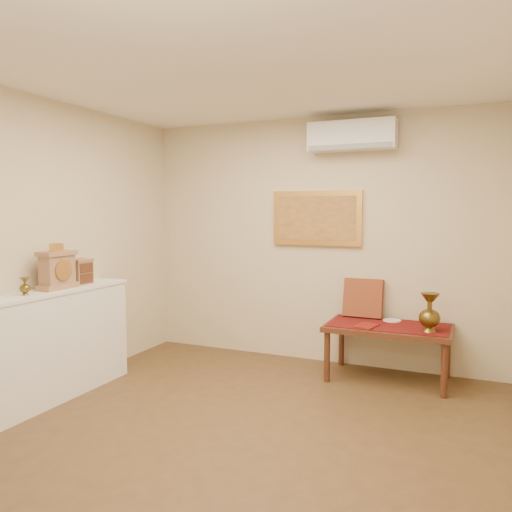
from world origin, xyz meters
The scene contains 16 objects.
floor centered at (0.00, 0.00, 0.00)m, with size 4.50×4.50×0.00m, color brown.
ceiling centered at (0.00, 0.00, 2.70)m, with size 4.50×4.50×0.00m, color white.
wall_back centered at (0.00, 2.25, 1.35)m, with size 4.00×0.02×2.70m, color beige.
wall_left centered at (-2.00, 0.00, 1.35)m, with size 0.02×4.50×2.70m, color beige.
brass_urn_small centered at (-1.80, -0.10, 1.08)m, with size 0.09×0.09×0.20m, color brown, non-canonical shape.
table_cloth centered at (0.85, 1.88, 0.55)m, with size 1.14×0.59×0.01m, color maroon.
brass_urn_tall centered at (1.24, 1.74, 0.78)m, with size 0.20×0.20×0.44m, color brown, non-canonical shape.
plate centered at (0.86, 2.07, 0.56)m, with size 0.18×0.18×0.01m, color white.
menu centered at (0.66, 1.72, 0.56)m, with size 0.18×0.25×0.01m, color maroon.
cushion centered at (0.54, 2.15, 0.76)m, with size 0.40×0.10×0.40m, color maroon.
display_ledge centered at (-1.82, 0.00, 0.49)m, with size 0.37×2.02×0.98m.
mantel_clock centered at (-1.80, 0.25, 1.15)m, with size 0.17×0.36×0.41m.
wooden_chest centered at (-1.83, 0.57, 1.10)m, with size 0.16×0.21×0.24m.
low_table centered at (0.85, 1.88, 0.48)m, with size 1.20×0.70×0.55m.
painting centered at (0.00, 2.22, 1.60)m, with size 1.00×0.06×0.60m.
ac_unit centered at (0.40, 2.12, 2.45)m, with size 0.90×0.25×0.30m.
Camera 1 is at (1.59, -3.08, 1.66)m, focal length 35.00 mm.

